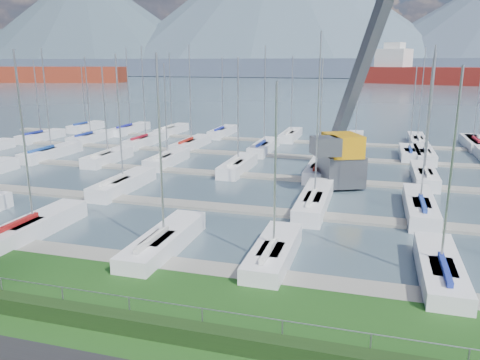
% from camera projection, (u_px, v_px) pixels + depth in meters
% --- Properties ---
extents(water, '(800.00, 540.00, 0.20)m').
position_uv_depth(water, '(363.00, 81.00, 260.27)').
color(water, '#445763').
extents(hedge, '(80.00, 0.70, 0.70)m').
position_uv_depth(hedge, '(149.00, 326.00, 17.51)').
color(hedge, '#1A3112').
rests_on(hedge, grass).
extents(fence, '(80.00, 0.04, 0.04)m').
position_uv_depth(fence, '(152.00, 301.00, 17.68)').
color(fence, gray).
rests_on(fence, grass).
extents(foothill, '(900.00, 80.00, 12.00)m').
position_uv_depth(foothill, '(367.00, 68.00, 323.91)').
color(foothill, '#475268').
rests_on(foothill, water).
extents(mountains, '(1190.00, 360.00, 115.00)m').
position_uv_depth(mountains, '(381.00, 15.00, 381.45)').
color(mountains, '#3E4A5B').
rests_on(mountains, water).
extents(docks, '(90.00, 41.60, 0.25)m').
position_uv_depth(docks, '(283.00, 178.00, 42.24)').
color(docks, slate).
rests_on(docks, water).
extents(crane, '(7.99, 12.80, 22.35)m').
position_uv_depth(crane, '(350.00, 119.00, 39.12)').
color(crane, '#585A5F').
rests_on(crane, water).
extents(cargo_ship_west, '(96.34, 40.68, 21.50)m').
position_uv_depth(cargo_ship_west, '(23.00, 75.00, 239.50)').
color(cargo_ship_west, maroon).
rests_on(cargo_ship_west, water).
extents(cargo_ship_mid, '(106.36, 56.13, 21.50)m').
position_uv_depth(cargo_ship_mid, '(465.00, 77.00, 210.01)').
color(cargo_ship_mid, maroon).
rests_on(cargo_ship_mid, water).
extents(sailboat_fleet, '(74.84, 49.41, 13.65)m').
position_uv_depth(sailboat_fleet, '(286.00, 112.00, 43.81)').
color(sailboat_fleet, silver).
rests_on(sailboat_fleet, water).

